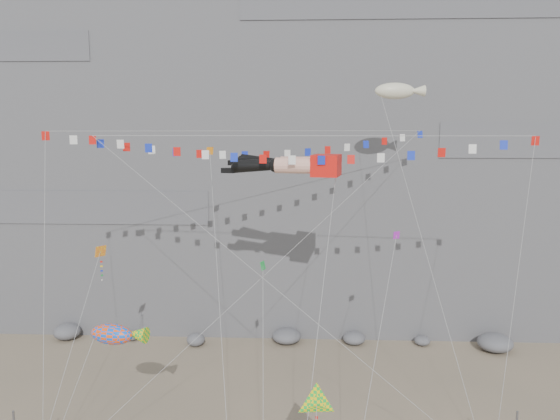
# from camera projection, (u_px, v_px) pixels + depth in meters

# --- Properties ---
(cliff) EXTENTS (80.00, 28.00, 50.00)m
(cliff) POSITION_uv_depth(u_px,v_px,m) (291.00, 73.00, 59.94)
(cliff) COLOR slate
(cliff) RESTS_ON ground
(talus_boulders) EXTENTS (60.00, 3.00, 1.20)m
(talus_boulders) POSITION_uv_depth(u_px,v_px,m) (287.00, 336.00, 48.71)
(talus_boulders) COLOR slate
(talus_boulders) RESTS_ON ground
(legs_kite) EXTENTS (7.84, 15.74, 21.47)m
(legs_kite) POSITION_uv_depth(u_px,v_px,m) (294.00, 165.00, 34.96)
(legs_kite) COLOR red
(legs_kite) RESTS_ON ground
(flag_banner_upper) EXTENTS (25.03, 17.31, 24.67)m
(flag_banner_upper) POSITION_uv_depth(u_px,v_px,m) (255.00, 131.00, 38.10)
(flag_banner_upper) COLOR red
(flag_banner_upper) RESTS_ON ground
(flag_banner_lower) EXTENTS (26.88, 5.47, 21.82)m
(flag_banner_lower) POSITION_uv_depth(u_px,v_px,m) (307.00, 136.00, 33.08)
(flag_banner_lower) COLOR red
(flag_banner_lower) RESTS_ON ground
(harlequin_kite) EXTENTS (2.10, 9.27, 13.90)m
(harlequin_kite) POSITION_uv_depth(u_px,v_px,m) (100.00, 252.00, 35.49)
(harlequin_kite) COLOR red
(harlequin_kite) RESTS_ON ground
(fish_windsock) EXTENTS (5.40, 3.51, 8.58)m
(fish_windsock) POSITION_uv_depth(u_px,v_px,m) (112.00, 334.00, 30.71)
(fish_windsock) COLOR #FC490C
(fish_windsock) RESTS_ON ground
(delta_kite) EXTENTS (2.12, 3.47, 6.92)m
(delta_kite) POSITION_uv_depth(u_px,v_px,m) (317.00, 404.00, 26.99)
(delta_kite) COLOR yellow
(delta_kite) RESTS_ON ground
(blimp_windsock) EXTENTS (5.92, 13.63, 25.39)m
(blimp_windsock) POSITION_uv_depth(u_px,v_px,m) (395.00, 92.00, 39.66)
(blimp_windsock) COLOR beige
(blimp_windsock) RESTS_ON ground
(small_kite_a) EXTENTS (4.12, 15.89, 23.32)m
(small_kite_a) POSITION_uv_depth(u_px,v_px,m) (210.00, 156.00, 38.71)
(small_kite_a) COLOR orange
(small_kite_a) RESTS_ON ground
(small_kite_b) EXTENTS (4.56, 12.02, 17.19)m
(small_kite_b) POSITION_uv_depth(u_px,v_px,m) (396.00, 240.00, 34.34)
(small_kite_b) COLOR purple
(small_kite_b) RESTS_ON ground
(small_kite_c) EXTENTS (1.44, 11.59, 15.17)m
(small_kite_c) POSITION_uv_depth(u_px,v_px,m) (263.00, 269.00, 33.88)
(small_kite_c) COLOR green
(small_kite_c) RESTS_ON ground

